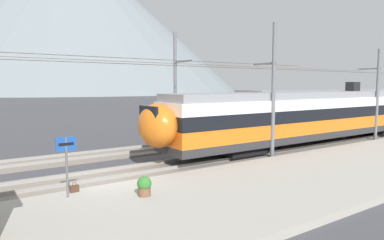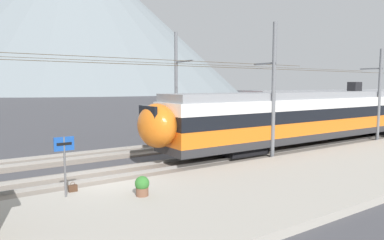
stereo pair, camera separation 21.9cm
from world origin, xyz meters
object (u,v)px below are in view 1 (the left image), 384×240
object	(u,v)px
catenary_mast_far_side	(176,85)
platform_sign	(66,153)
potted_plant_platform_edge	(144,185)
train_far_track	(328,107)
catenary_mast_mid	(272,90)
catenary_mast_east	(376,93)
train_near_platform	(316,115)
handbag_near_sign	(74,188)

from	to	relation	value
catenary_mast_far_side	platform_sign	size ratio (longest dim) A/B	19.57
potted_plant_platform_edge	train_far_track	bearing A→B (deg)	20.67
train_far_track	catenary_mast_mid	world-z (taller)	catenary_mast_mid
train_far_track	catenary_mast_far_side	world-z (taller)	catenary_mast_far_side
catenary_mast_mid	potted_plant_platform_edge	distance (m)	10.61
catenary_mast_east	catenary_mast_far_side	bearing A→B (deg)	146.78
catenary_mast_east	platform_sign	xyz separation A→B (m)	(-23.41, -1.42, -1.79)
train_far_track	catenary_mast_east	distance (m)	7.33
catenary_mast_east	potted_plant_platform_edge	distance (m)	21.47
catenary_mast_far_side	platform_sign	distance (m)	14.66
catenary_mast_mid	catenary_mast_far_side	size ratio (longest dim) A/B	1.00
catenary_mast_far_side	catenary_mast_mid	bearing A→B (deg)	-80.96
train_near_platform	catenary_mast_far_side	bearing A→B (deg)	136.45
train_near_platform	handbag_near_sign	world-z (taller)	train_near_platform
catenary_mast_mid	catenary_mast_east	bearing A→B (deg)	0.05
catenary_mast_far_side	handbag_near_sign	bearing A→B (deg)	-138.03
catenary_mast_mid	potted_plant_platform_edge	size ratio (longest dim) A/B	58.76
catenary_mast_mid	handbag_near_sign	world-z (taller)	catenary_mast_mid
platform_sign	catenary_mast_mid	bearing A→B (deg)	6.68
handbag_near_sign	platform_sign	bearing A→B (deg)	-127.46
catenary_mast_east	potted_plant_platform_edge	size ratio (longest dim) A/B	58.76
catenary_mast_far_side	platform_sign	bearing A→B (deg)	-137.58
train_near_platform	catenary_mast_mid	world-z (taller)	catenary_mast_mid
train_far_track	platform_sign	world-z (taller)	train_far_track
train_near_platform	potted_plant_platform_edge	world-z (taller)	train_near_platform
catenary_mast_far_side	train_near_platform	bearing A→B (deg)	-43.55
catenary_mast_mid	catenary_mast_far_side	distance (m)	8.46
train_far_track	catenary_mast_east	size ratio (longest dim) A/B	0.55
catenary_mast_mid	catenary_mast_east	world-z (taller)	catenary_mast_mid
handbag_near_sign	catenary_mast_east	bearing A→B (deg)	2.30
handbag_near_sign	potted_plant_platform_edge	xyz separation A→B (m)	(1.97, -1.92, 0.26)
train_far_track	catenary_mast_mid	distance (m)	16.17
train_far_track	potted_plant_platform_edge	size ratio (longest dim) A/B	32.58
catenary_mast_far_side	potted_plant_platform_edge	size ratio (longest dim) A/B	58.76
train_near_platform	potted_plant_platform_edge	xyz separation A→B (m)	(-15.69, -4.20, -1.54)
train_far_track	catenary_mast_mid	size ratio (longest dim) A/B	0.55
platform_sign	handbag_near_sign	size ratio (longest dim) A/B	5.74
catenary_mast_mid	handbag_near_sign	size ratio (longest dim) A/B	112.37
platform_sign	catenary_mast_east	bearing A→B (deg)	3.46
catenary_mast_far_side	train_far_track	bearing A→B (deg)	-7.04
catenary_mast_far_side	potted_plant_platform_edge	bearing A→B (deg)	-126.66
train_near_platform	potted_plant_platform_edge	size ratio (longest dim) A/B	37.27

